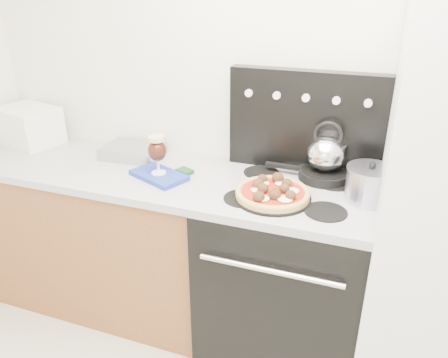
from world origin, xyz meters
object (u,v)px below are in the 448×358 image
at_px(oven_mitt, 159,175).
at_px(skillet, 324,175).
at_px(stove_body, 285,276).
at_px(base_cabinet, 102,235).
at_px(toaster_oven, 29,125).
at_px(beer_glass, 158,155).
at_px(stock_pot, 369,185).
at_px(pizza_pan, 272,197).
at_px(tea_kettle, 326,151).
at_px(pizza, 273,191).

relative_size(oven_mitt, skillet, 1.16).
bearing_deg(stove_body, base_cabinet, 178.70).
bearing_deg(skillet, stove_body, -123.57).
distance_m(base_cabinet, toaster_oven, 0.79).
xyz_separation_m(beer_glass, stock_pot, (1.00, 0.06, -0.03)).
height_order(pizza_pan, stock_pot, stock_pot).
distance_m(oven_mitt, stock_pot, 1.00).
xyz_separation_m(toaster_oven, oven_mitt, (0.97, -0.20, -0.10)).
distance_m(pizza_pan, tea_kettle, 0.37).
bearing_deg(oven_mitt, skillet, 15.78).
distance_m(pizza, tea_kettle, 0.36).
xyz_separation_m(pizza, tea_kettle, (0.18, 0.29, 0.11)).
bearing_deg(tea_kettle, base_cabinet, -155.38).
bearing_deg(skillet, base_cabinet, -172.53).
height_order(base_cabinet, pizza, pizza).
height_order(oven_mitt, stock_pot, stock_pot).
bearing_deg(stock_pot, pizza, -162.78).
bearing_deg(base_cabinet, stock_pot, -0.13).
height_order(toaster_oven, skillet, toaster_oven).
distance_m(stove_body, beer_glass, 0.88).
height_order(toaster_oven, oven_mitt, toaster_oven).
bearing_deg(base_cabinet, skillet, 7.47).
height_order(beer_glass, skillet, beer_glass).
relative_size(stove_body, pizza, 2.69).
bearing_deg(pizza_pan, beer_glass, 173.69).
height_order(beer_glass, pizza_pan, beer_glass).
bearing_deg(skillet, pizza_pan, -122.72).
relative_size(oven_mitt, pizza_pan, 0.83).
height_order(toaster_oven, pizza_pan, toaster_oven).
relative_size(base_cabinet, stove_body, 1.65).
xyz_separation_m(toaster_oven, pizza, (1.57, -0.26, -0.05)).
bearing_deg(pizza, stock_pot, 17.22).
distance_m(oven_mitt, tea_kettle, 0.83).
distance_m(base_cabinet, beer_glass, 0.74).
bearing_deg(tea_kettle, toaster_oven, -162.10).
bearing_deg(pizza, skillet, 57.28).
distance_m(beer_glass, tea_kettle, 0.82).
bearing_deg(stove_body, oven_mitt, -176.92).
xyz_separation_m(stove_body, pizza, (-0.06, -0.10, 0.51)).
relative_size(pizza_pan, tea_kettle, 1.67).
height_order(pizza_pan, skillet, skillet).
bearing_deg(base_cabinet, toaster_oven, 165.16).
xyz_separation_m(pizza_pan, stock_pot, (0.40, 0.12, 0.07)).
relative_size(pizza_pan, skillet, 1.40).
distance_m(toaster_oven, pizza, 1.59).
height_order(tea_kettle, stock_pot, tea_kettle).
distance_m(stove_body, toaster_oven, 1.73).
bearing_deg(stock_pot, tea_kettle, 142.45).
bearing_deg(base_cabinet, beer_glass, -7.75).
bearing_deg(pizza, tea_kettle, 57.28).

